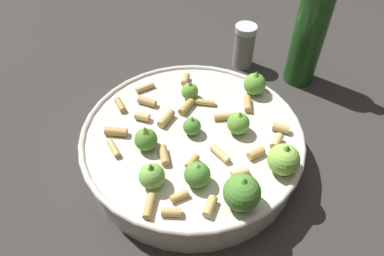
% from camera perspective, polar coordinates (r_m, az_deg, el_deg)
% --- Properties ---
extents(ground_plane, '(2.40, 2.40, 0.00)m').
position_cam_1_polar(ground_plane, '(0.57, -0.00, -4.56)').
color(ground_plane, '#2D2B28').
extents(cooking_pan, '(0.33, 0.33, 0.11)m').
position_cam_1_polar(cooking_pan, '(0.54, 0.29, -2.45)').
color(cooking_pan, beige).
rests_on(cooking_pan, ground).
extents(pepper_shaker, '(0.04, 0.04, 0.09)m').
position_cam_1_polar(pepper_shaker, '(0.73, 8.46, 13.07)').
color(pepper_shaker, gray).
rests_on(pepper_shaker, ground).
extents(olive_oil_bottle, '(0.06, 0.06, 0.23)m').
position_cam_1_polar(olive_oil_bottle, '(0.69, 18.43, 13.99)').
color(olive_oil_bottle, '#1E4C19').
rests_on(olive_oil_bottle, ground).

